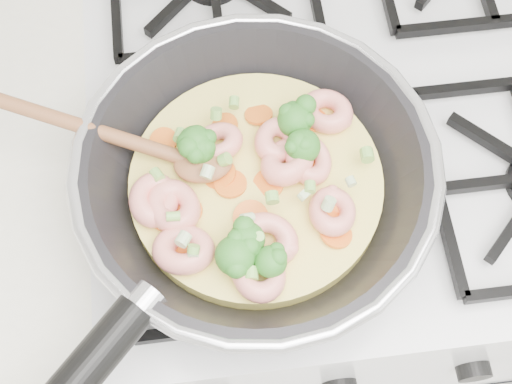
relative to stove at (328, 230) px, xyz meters
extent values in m
cube|color=silver|center=(0.00, 0.00, -0.01)|extent=(0.60, 0.60, 0.90)
cube|color=black|center=(0.00, 0.00, 0.45)|extent=(0.56, 0.56, 0.02)
torus|color=silver|center=(-0.14, -0.14, 0.52)|extent=(0.34, 0.34, 0.01)
cylinder|color=#F3E56A|center=(-0.14, -0.14, 0.49)|extent=(0.24, 0.24, 0.02)
ellipsoid|color=brown|center=(-0.18, -0.12, 0.51)|extent=(0.07, 0.06, 0.02)
cylinder|color=brown|center=(-0.32, -0.06, 0.53)|extent=(0.26, 0.12, 0.07)
torus|color=#F09F8E|center=(-0.11, -0.10, 0.51)|extent=(0.07, 0.07, 0.03)
torus|color=#F09F8E|center=(-0.07, -0.18, 0.51)|extent=(0.06, 0.06, 0.02)
torus|color=#F09F8E|center=(-0.09, -0.13, 0.51)|extent=(0.06, 0.06, 0.03)
torus|color=#F09F8E|center=(-0.13, -0.20, 0.51)|extent=(0.08, 0.08, 0.03)
torus|color=#F09F8E|center=(-0.21, -0.16, 0.51)|extent=(0.08, 0.07, 0.03)
torus|color=#F09F8E|center=(-0.17, -0.10, 0.51)|extent=(0.05, 0.06, 0.03)
torus|color=#F09F8E|center=(-0.23, -0.15, 0.51)|extent=(0.07, 0.06, 0.03)
torus|color=#F09F8E|center=(-0.21, -0.20, 0.51)|extent=(0.07, 0.07, 0.03)
torus|color=#F09F8E|center=(-0.14, -0.23, 0.51)|extent=(0.07, 0.06, 0.02)
torus|color=#F09F8E|center=(-0.06, -0.08, 0.51)|extent=(0.07, 0.07, 0.02)
torus|color=#F09F8E|center=(-0.11, -0.13, 0.51)|extent=(0.08, 0.08, 0.04)
ellipsoid|color=#367D29|center=(-0.09, -0.12, 0.52)|extent=(0.04, 0.04, 0.03)
ellipsoid|color=#367D29|center=(-0.18, -0.11, 0.52)|extent=(0.04, 0.04, 0.03)
ellipsoid|color=#367D29|center=(-0.19, -0.10, 0.52)|extent=(0.04, 0.04, 0.03)
ellipsoid|color=#367D29|center=(-0.15, -0.20, 0.52)|extent=(0.04, 0.04, 0.03)
ellipsoid|color=#367D29|center=(-0.13, -0.22, 0.52)|extent=(0.04, 0.04, 0.03)
ellipsoid|color=#367D29|center=(-0.09, -0.09, 0.52)|extent=(0.04, 0.04, 0.03)
ellipsoid|color=#367D29|center=(-0.16, -0.21, 0.52)|extent=(0.05, 0.05, 0.04)
cylinder|color=orange|center=(-0.16, -0.08, 0.50)|extent=(0.04, 0.04, 0.01)
cylinder|color=orange|center=(-0.07, -0.18, 0.50)|extent=(0.04, 0.04, 0.01)
cylinder|color=orange|center=(-0.22, -0.16, 0.50)|extent=(0.03, 0.03, 0.00)
cylinder|color=orange|center=(-0.20, -0.16, 0.50)|extent=(0.03, 0.03, 0.01)
cylinder|color=orange|center=(-0.07, -0.08, 0.50)|extent=(0.04, 0.04, 0.01)
cylinder|color=orange|center=(-0.08, -0.13, 0.50)|extent=(0.04, 0.04, 0.00)
cylinder|color=orange|center=(-0.12, -0.14, 0.50)|extent=(0.04, 0.04, 0.01)
cylinder|color=orange|center=(-0.16, -0.14, 0.50)|extent=(0.03, 0.03, 0.00)
cylinder|color=orange|center=(-0.14, -0.17, 0.50)|extent=(0.04, 0.04, 0.00)
cylinder|color=orange|center=(-0.17, -0.13, 0.50)|extent=(0.04, 0.04, 0.01)
cylinder|color=orange|center=(-0.23, -0.15, 0.50)|extent=(0.03, 0.03, 0.01)
cylinder|color=orange|center=(-0.07, -0.20, 0.50)|extent=(0.03, 0.03, 0.01)
cylinder|color=orange|center=(-0.06, -0.18, 0.50)|extent=(0.04, 0.04, 0.01)
cylinder|color=orange|center=(-0.20, -0.20, 0.50)|extent=(0.03, 0.03, 0.01)
cylinder|color=orange|center=(-0.22, -0.09, 0.50)|extent=(0.03, 0.03, 0.01)
cylinder|color=orange|center=(-0.12, -0.07, 0.50)|extent=(0.03, 0.03, 0.01)
cylinder|color=#79B849|center=(-0.09, -0.08, 0.52)|extent=(0.01, 0.01, 0.01)
cylinder|color=#AFCE91|center=(-0.05, -0.16, 0.52)|extent=(0.01, 0.01, 0.01)
cylinder|color=#AFCE91|center=(-0.18, -0.13, 0.52)|extent=(0.01, 0.01, 0.01)
cylinder|color=#AFCE91|center=(-0.15, -0.18, 0.52)|extent=(0.01, 0.01, 0.01)
cylinder|color=#AFCE91|center=(-0.10, -0.17, 0.52)|extent=(0.01, 0.01, 0.01)
cylinder|color=#79B849|center=(-0.21, -0.17, 0.52)|extent=(0.01, 0.01, 0.01)
cylinder|color=#79B849|center=(-0.16, -0.07, 0.52)|extent=(0.01, 0.01, 0.01)
cylinder|color=#79B849|center=(-0.09, -0.16, 0.52)|extent=(0.01, 0.01, 0.01)
cylinder|color=#79B849|center=(-0.15, -0.06, 0.52)|extent=(0.01, 0.01, 0.01)
cylinder|color=#79B849|center=(-0.14, -0.20, 0.52)|extent=(0.01, 0.01, 0.01)
cylinder|color=#79B849|center=(-0.20, -0.21, 0.52)|extent=(0.01, 0.01, 0.01)
cylinder|color=#AFCE91|center=(-0.20, -0.20, 0.52)|extent=(0.01, 0.01, 0.01)
cylinder|color=#79B849|center=(-0.22, -0.13, 0.52)|extent=(0.01, 0.01, 0.01)
cylinder|color=#79B849|center=(-0.16, -0.12, 0.51)|extent=(0.01, 0.01, 0.01)
cylinder|color=#79B849|center=(-0.20, -0.09, 0.51)|extent=(0.01, 0.01, 0.01)
cylinder|color=#79B849|center=(-0.03, -0.13, 0.52)|extent=(0.01, 0.01, 0.01)
cylinder|color=#79B849|center=(-0.11, -0.14, 0.51)|extent=(0.01, 0.01, 0.01)
cylinder|color=#AFCE91|center=(-0.08, -0.18, 0.52)|extent=(0.01, 0.01, 0.01)
cylinder|color=#79B849|center=(-0.13, -0.17, 0.52)|extent=(0.01, 0.01, 0.01)
cylinder|color=#79B849|center=(-0.15, -0.23, 0.51)|extent=(0.01, 0.01, 0.01)
cylinder|color=#AFCE91|center=(-0.20, -0.21, 0.52)|extent=(0.01, 0.01, 0.01)
camera|label=1|loc=(-0.17, -0.42, 1.09)|focal=50.51mm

